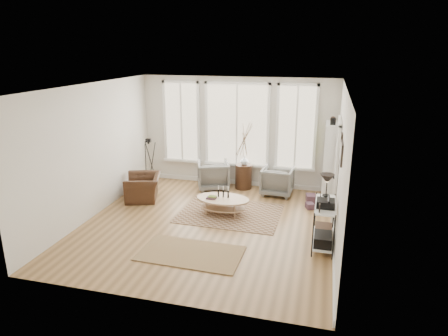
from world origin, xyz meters
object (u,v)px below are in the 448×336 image
(armchair_left, at_px, (213,175))
(side_table, at_px, (244,156))
(accent_chair, at_px, (143,187))
(armchair_right, at_px, (277,181))
(coffee_table, at_px, (222,202))
(low_shelf, at_px, (324,220))
(bookcase, at_px, (330,162))

(armchair_left, relative_size, side_table, 0.45)
(side_table, distance_m, accent_chair, 2.70)
(armchair_right, relative_size, accent_chair, 0.84)
(side_table, bearing_deg, coffee_table, -93.21)
(armchair_right, bearing_deg, coffee_table, 60.32)
(armchair_left, bearing_deg, coffee_table, 92.24)
(coffee_table, relative_size, accent_chair, 1.32)
(low_shelf, distance_m, armchair_right, 2.78)
(armchair_left, height_order, side_table, side_table)
(bookcase, bearing_deg, side_table, 174.11)
(bookcase, xyz_separation_m, armchair_right, (-1.25, -0.01, -0.60))
(low_shelf, relative_size, accent_chair, 1.39)
(bookcase, xyz_separation_m, coffee_table, (-2.28, -1.59, -0.66))
(armchair_right, bearing_deg, accent_chair, 23.80)
(bookcase, xyz_separation_m, low_shelf, (-0.06, -2.52, -0.44))
(armchair_right, distance_m, side_table, 1.09)
(coffee_table, xyz_separation_m, armchair_left, (-0.67, 1.57, 0.07))
(armchair_left, bearing_deg, accent_chair, 17.80)
(coffee_table, relative_size, side_table, 0.67)
(bookcase, height_order, accent_chair, bookcase)
(bookcase, distance_m, armchair_left, 3.01)
(coffee_table, bearing_deg, accent_chair, 169.13)
(coffee_table, bearing_deg, armchair_left, 113.03)
(bookcase, distance_m, accent_chair, 4.61)
(coffee_table, bearing_deg, low_shelf, -22.78)
(armchair_left, relative_size, accent_chair, 0.87)
(armchair_left, xyz_separation_m, armchair_right, (1.70, -0.00, -0.02))
(side_table, bearing_deg, accent_chair, -147.87)
(armchair_left, height_order, armchair_right, armchair_left)
(coffee_table, xyz_separation_m, side_table, (0.10, 1.81, 0.58))
(bookcase, bearing_deg, low_shelf, -91.28)
(armchair_left, xyz_separation_m, accent_chair, (-1.46, -1.17, -0.07))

